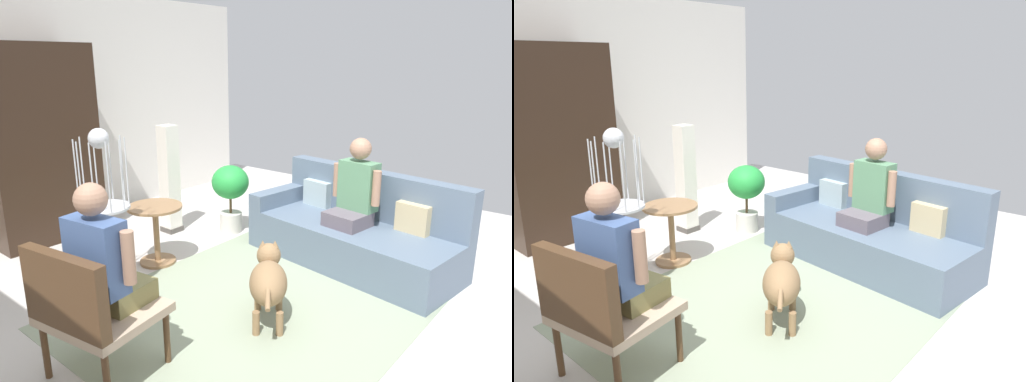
# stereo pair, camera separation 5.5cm
# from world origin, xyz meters

# --- Properties ---
(ground_plane) EXTENTS (7.75, 7.75, 0.00)m
(ground_plane) POSITION_xyz_m (0.00, 0.00, 0.00)
(ground_plane) COLOR beige
(back_wall) EXTENTS (6.06, 0.12, 2.77)m
(back_wall) POSITION_xyz_m (0.00, 3.29, 1.39)
(back_wall) COLOR silver
(back_wall) RESTS_ON ground
(area_rug) EXTENTS (2.84, 2.38, 0.01)m
(area_rug) POSITION_xyz_m (-0.07, 0.03, 0.00)
(area_rug) COLOR gray
(area_rug) RESTS_ON ground
(couch) EXTENTS (1.12, 2.19, 0.90)m
(couch) POSITION_xyz_m (1.29, -0.11, 0.31)
(couch) COLOR slate
(couch) RESTS_ON ground
(armchair) EXTENTS (0.71, 0.75, 0.92)m
(armchair) POSITION_xyz_m (-1.44, 0.25, 0.53)
(armchair) COLOR #4C331E
(armchair) RESTS_ON ground
(person_on_couch) EXTENTS (0.46, 0.53, 0.85)m
(person_on_couch) POSITION_xyz_m (1.24, -0.13, 0.76)
(person_on_couch) COLOR #5E555F
(person_on_armchair) EXTENTS (0.47, 0.55, 0.84)m
(person_on_armchair) POSITION_xyz_m (-1.29, 0.27, 0.78)
(person_on_armchair) COLOR olive
(round_end_table) EXTENTS (0.54, 0.54, 0.60)m
(round_end_table) POSITION_xyz_m (-0.03, 1.37, 0.37)
(round_end_table) COLOR olive
(round_end_table) RESTS_ON ground
(dog) EXTENTS (0.71, 0.58, 0.56)m
(dog) POSITION_xyz_m (-0.15, -0.15, 0.34)
(dog) COLOR olive
(dog) RESTS_ON ground
(bird_cage_stand) EXTENTS (0.42, 0.42, 1.45)m
(bird_cage_stand) POSITION_xyz_m (-0.67, 1.20, 0.76)
(bird_cage_stand) COLOR silver
(bird_cage_stand) RESTS_ON ground
(potted_plant) EXTENTS (0.44, 0.44, 0.80)m
(potted_plant) POSITION_xyz_m (1.10, 1.41, 0.52)
(potted_plant) COLOR beige
(potted_plant) RESTS_ON ground
(column_lamp) EXTENTS (0.20, 0.20, 1.27)m
(column_lamp) POSITION_xyz_m (0.65, 1.96, 0.63)
(column_lamp) COLOR #4C4742
(column_lamp) RESTS_ON ground
(armoire_cabinet) EXTENTS (1.16, 0.56, 2.16)m
(armoire_cabinet) POSITION_xyz_m (-0.38, 2.88, 1.08)
(armoire_cabinet) COLOR black
(armoire_cabinet) RESTS_ON ground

